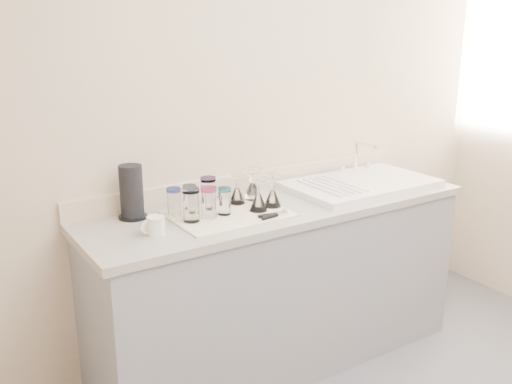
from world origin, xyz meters
TOP-DOWN VIEW (x-y plane):
  - room_envelope at (0.00, 0.00)m, footprint 3.54×3.50m
  - counter_unit at (0.00, 1.20)m, footprint 2.06×0.62m
  - sink_unit at (0.55, 1.20)m, footprint 0.82×0.50m
  - dish_towel at (-0.31, 1.19)m, footprint 0.55×0.42m
  - tumbler_teal at (-0.55, 1.29)m, footprint 0.07×0.07m
  - tumbler_cyan at (-0.45, 1.32)m, footprint 0.06×0.06m
  - tumbler_purple at (-0.35, 1.32)m, footprint 0.08×0.08m
  - tumbler_magenta at (-0.52, 1.17)m, footprint 0.08×0.08m
  - tumbler_blue at (-0.42, 1.17)m, footprint 0.07×0.07m
  - tumbler_lavender at (-0.34, 1.18)m, footprint 0.07×0.07m
  - goblet_back_left at (-0.20, 1.30)m, footprint 0.08×0.08m
  - goblet_back_right at (-0.09, 1.32)m, footprint 0.09×0.09m
  - goblet_front_left at (-0.17, 1.14)m, footprint 0.09×0.09m
  - goblet_front_right at (-0.08, 1.16)m, footprint 0.09×0.09m
  - goblet_extra at (-0.09, 1.34)m, footprint 0.07×0.07m
  - can_opener at (-0.16, 1.02)m, footprint 0.15×0.05m
  - white_mug at (-0.71, 1.12)m, footprint 0.11×0.08m
  - paper_towel_roll at (-0.72, 1.39)m, footprint 0.14×0.14m

SIDE VIEW (x-z plane):
  - counter_unit at x=0.00m, z-range 0.00..0.90m
  - dish_towel at x=-0.31m, z-range 0.90..0.91m
  - can_opener at x=-0.16m, z-range 0.91..0.93m
  - sink_unit at x=0.55m, z-range 0.81..1.03m
  - white_mug at x=-0.71m, z-range 0.90..0.98m
  - goblet_extra at x=-0.09m, z-range 0.89..1.02m
  - goblet_back_left at x=-0.20m, z-range 0.88..1.03m
  - goblet_front_right at x=-0.08m, z-range 0.88..1.04m
  - goblet_front_left at x=-0.17m, z-range 0.88..1.04m
  - goblet_back_right at x=-0.09m, z-range 0.88..1.04m
  - tumbler_cyan at x=-0.45m, z-range 0.91..1.04m
  - tumbler_lavender at x=-0.34m, z-range 0.91..1.04m
  - tumbler_teal at x=-0.55m, z-range 0.91..1.04m
  - tumbler_blue at x=-0.42m, z-range 0.91..1.06m
  - tumbler_purple at x=-0.35m, z-range 0.91..1.06m
  - tumbler_magenta at x=-0.52m, z-range 0.91..1.07m
  - paper_towel_roll at x=-0.72m, z-range 0.90..1.15m
  - room_envelope at x=0.00m, z-range 0.30..2.82m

